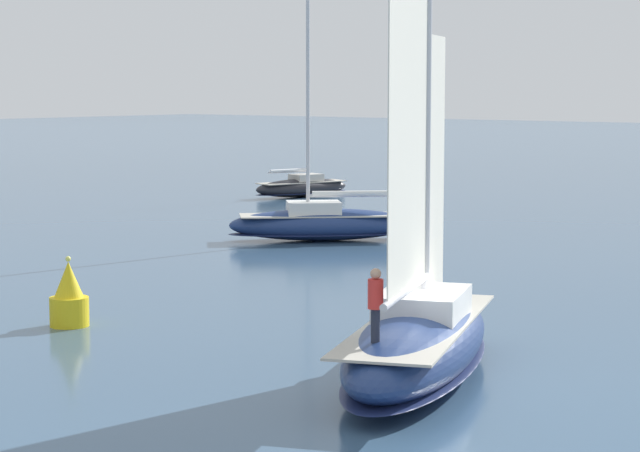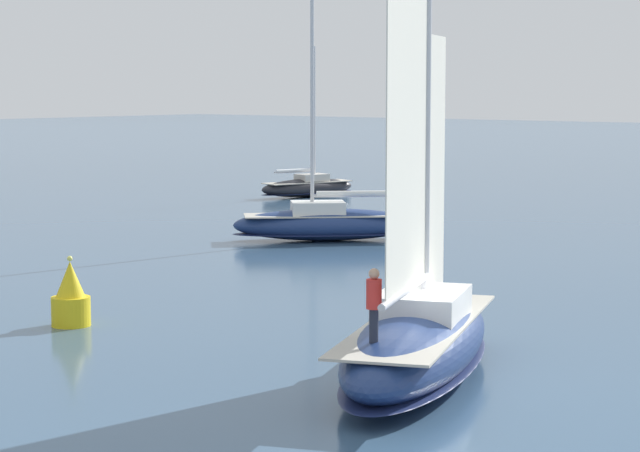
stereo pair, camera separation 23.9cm
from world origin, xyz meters
The scene contains 5 objects.
ground_plane centered at (0.00, 0.00, 0.00)m, with size 400.00×400.00×0.00m, color #385675.
sailboat_main centered at (0.01, 0.01, 1.10)m, with size 10.48×6.43×13.95m.
sailboat_moored_near_marina centered at (19.99, 18.46, 0.81)m, with size 7.78×7.95×11.95m.
sailboat_moored_mid_channel centered at (36.97, 33.32, 0.65)m, with size 7.17×3.79×9.51m.
channel_buoy centered at (-0.73, 11.80, 0.83)m, with size 1.15×1.15×2.08m.
Camera 1 is at (-24.68, -16.27, 7.06)m, focal length 70.00 mm.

